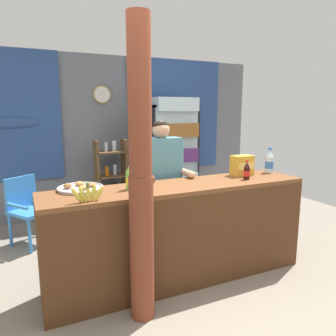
{
  "coord_description": "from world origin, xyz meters",
  "views": [
    {
      "loc": [
        -1.28,
        -2.27,
        1.68
      ],
      "look_at": [
        0.1,
        0.72,
        1.09
      ],
      "focal_mm": 33.99,
      "sensor_mm": 36.0,
      "label": 1
    }
  ],
  "objects": [
    {
      "name": "ground_plane",
      "position": [
        0.0,
        1.13,
        0.0
      ],
      "size": [
        7.33,
        7.33,
        0.0
      ],
      "primitive_type": "plane",
      "color": "gray"
    },
    {
      "name": "back_wall_curtained",
      "position": [
        0.01,
        2.87,
        1.31
      ],
      "size": [
        5.28,
        0.22,
        2.54
      ],
      "color": "slate",
      "rests_on": "ground"
    },
    {
      "name": "stall_counter",
      "position": [
        0.08,
        0.3,
        0.59
      ],
      "size": [
        2.62,
        0.57,
        0.97
      ],
      "color": "brown",
      "rests_on": "ground"
    },
    {
      "name": "timber_post",
      "position": [
        -0.47,
        -0.01,
        1.14
      ],
      "size": [
        0.21,
        0.19,
        2.37
      ],
      "color": "brown",
      "rests_on": "ground"
    },
    {
      "name": "drink_fridge",
      "position": [
        0.83,
        2.25,
        1.03
      ],
      "size": [
        0.77,
        0.74,
        1.87
      ],
      "color": "black",
      "rests_on": "ground"
    },
    {
      "name": "bottle_shelf_rack",
      "position": [
        -0.06,
        2.47,
        0.65
      ],
      "size": [
        0.48,
        0.28,
        1.24
      ],
      "color": "brown",
      "rests_on": "ground"
    },
    {
      "name": "plastic_lawn_chair",
      "position": [
        -1.27,
        1.97,
        0.49
      ],
      "size": [
        0.61,
        0.61,
        0.86
      ],
      "color": "#3884D6",
      "rests_on": "ground"
    },
    {
      "name": "shopkeeper",
      "position": [
        0.09,
        0.88,
        1.0
      ],
      "size": [
        0.54,
        0.42,
        1.57
      ],
      "color": "#28282D",
      "rests_on": "ground"
    },
    {
      "name": "soda_bottle_water",
      "position": [
        1.29,
        0.52,
        1.1
      ],
      "size": [
        0.09,
        0.09,
        0.29
      ],
      "color": "silver",
      "rests_on": "stall_counter"
    },
    {
      "name": "soda_bottle_lime_soda",
      "position": [
        -0.41,
        0.43,
        1.08
      ],
      "size": [
        0.08,
        0.08,
        0.26
      ],
      "color": "#75C64C",
      "rests_on": "stall_counter"
    },
    {
      "name": "soda_bottle_cola",
      "position": [
        0.82,
        0.33,
        1.06
      ],
      "size": [
        0.07,
        0.07,
        0.2
      ],
      "color": "black",
      "rests_on": "stall_counter"
    },
    {
      "name": "snack_box_choco_powder",
      "position": [
        0.91,
        0.53,
        1.08
      ],
      "size": [
        0.23,
        0.15,
        0.22
      ],
      "color": "gold",
      "rests_on": "stall_counter"
    },
    {
      "name": "pastry_tray",
      "position": [
        -0.83,
        0.61,
        0.99
      ],
      "size": [
        0.41,
        0.41,
        0.07
      ],
      "color": "#BCBCC1",
      "rests_on": "stall_counter"
    },
    {
      "name": "banana_bunch",
      "position": [
        -0.84,
        0.19,
        1.04
      ],
      "size": [
        0.28,
        0.05,
        0.16
      ],
      "color": "#DBCC42",
      "rests_on": "stall_counter"
    }
  ]
}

